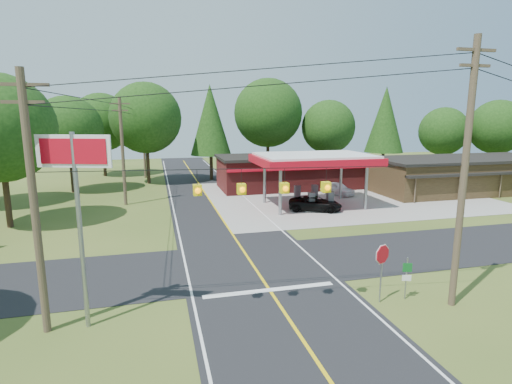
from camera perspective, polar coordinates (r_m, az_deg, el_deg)
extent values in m
plane|color=#3B501C|center=(23.11, -0.56, -10.27)|extent=(120.00, 120.00, 0.00)
cube|color=black|center=(23.11, -0.56, -10.25)|extent=(8.00, 120.00, 0.02)
cube|color=black|center=(23.10, -0.56, -10.23)|extent=(70.00, 7.00, 0.02)
cube|color=yellow|center=(23.10, -0.56, -10.21)|extent=(0.15, 110.00, 0.00)
cylinder|color=gray|center=(33.61, 3.50, 0.15)|extent=(0.28, 0.28, 4.20)
cylinder|color=gray|center=(38.33, 1.23, 1.50)|extent=(0.28, 0.28, 4.20)
cylinder|color=gray|center=(36.80, 15.46, 0.71)|extent=(0.28, 0.28, 4.20)
cylinder|color=gray|center=(41.16, 12.04, 1.91)|extent=(0.28, 0.28, 4.20)
cube|color=red|center=(36.97, 8.29, 4.56)|extent=(10.60, 7.40, 0.70)
cube|color=white|center=(36.93, 8.31, 5.18)|extent=(10.00, 7.00, 0.25)
cube|color=#9E9B93|center=(36.04, 9.20, -2.44)|extent=(3.20, 0.90, 0.22)
cube|color=#3F3F44|center=(35.52, 7.91, -1.24)|extent=(0.55, 0.45, 1.50)
cube|color=#3F3F44|center=(36.23, 10.55, -1.08)|extent=(0.55, 0.45, 1.50)
cube|color=#9E9B93|center=(39.29, 7.13, -1.28)|extent=(3.20, 0.90, 0.22)
cube|color=#3F3F44|center=(38.81, 5.92, -0.17)|extent=(0.55, 0.45, 1.50)
cube|color=#3F3F44|center=(39.46, 8.38, -0.04)|extent=(0.55, 0.45, 1.50)
cube|color=maroon|center=(46.93, 4.69, 2.76)|extent=(16.00, 7.00, 3.50)
cube|color=black|center=(46.70, 4.73, 5.07)|extent=(16.40, 7.40, 0.30)
cube|color=red|center=(43.44, 6.24, 3.34)|extent=(16.00, 0.50, 0.25)
cube|color=#362716|center=(50.02, 27.40, 2.07)|extent=(20.00, 8.00, 3.50)
cube|color=black|center=(49.81, 27.59, 4.23)|extent=(20.40, 8.40, 0.30)
cube|color=black|center=(46.89, 30.86, 2.30)|extent=(20.00, 0.70, 0.25)
cylinder|color=#473828|center=(18.95, 27.55, 1.80)|extent=(0.30, 0.30, 11.50)
cube|color=#473828|center=(18.95, 28.97, 17.36)|extent=(1.80, 0.12, 0.12)
cube|color=#473828|center=(18.88, 28.80, 15.56)|extent=(1.40, 0.12, 0.12)
cylinder|color=#473828|center=(16.89, -29.10, -1.90)|extent=(0.30, 0.30, 10.00)
cube|color=#473828|center=(16.59, -30.52, 13.10)|extent=(1.80, 0.12, 0.12)
cube|color=#473828|center=(16.56, -30.32, 11.04)|extent=(1.40, 0.12, 0.12)
cylinder|color=#473828|center=(39.21, -18.51, 5.43)|extent=(0.30, 0.30, 10.00)
cube|color=#473828|center=(39.08, -18.90, 11.86)|extent=(1.80, 0.12, 0.12)
cube|color=#473828|center=(39.07, -18.85, 10.98)|extent=(1.40, 0.12, 0.12)
cylinder|color=#473828|center=(56.09, -15.73, 6.79)|extent=(0.30, 0.30, 9.50)
cube|color=#D9CB0B|center=(15.59, -8.37, 0.29)|extent=(0.32, 0.32, 0.42)
cube|color=#D9CB0B|center=(15.65, -2.09, 0.44)|extent=(0.32, 0.32, 0.42)
cube|color=#D9CB0B|center=(15.90, 4.06, 0.58)|extent=(0.32, 0.32, 0.42)
cube|color=#D9CB0B|center=(16.32, 9.96, 0.71)|extent=(0.32, 0.32, 0.42)
cylinder|color=#332316|center=(48.22, -24.75, 2.29)|extent=(0.44, 0.44, 3.96)
sphere|color=#16340E|center=(47.82, -25.21, 8.03)|extent=(7.26, 7.26, 7.26)
cylinder|color=#332316|center=(51.31, -15.16, 3.77)|extent=(0.44, 0.44, 4.68)
sphere|color=#16340E|center=(50.96, -15.49, 10.17)|extent=(8.58, 8.58, 8.58)
cylinder|color=#332316|center=(52.79, -6.41, 4.08)|extent=(0.44, 0.44, 4.32)
cone|color=#16340E|center=(52.43, -6.54, 10.21)|extent=(5.28, 5.28, 9.00)
cylinder|color=#332316|center=(55.36, 1.69, 4.83)|extent=(0.44, 0.44, 5.04)
sphere|color=#16340E|center=(55.06, 1.73, 11.21)|extent=(9.24, 9.24, 9.24)
cylinder|color=#332316|center=(56.29, 10.13, 4.21)|extent=(0.44, 0.44, 3.96)
sphere|color=#16340E|center=(55.95, 10.30, 9.14)|extent=(7.26, 7.26, 7.26)
cylinder|color=#332316|center=(59.15, 17.64, 4.36)|extent=(0.44, 0.44, 4.32)
cone|color=#16340E|center=(58.83, 17.96, 9.82)|extent=(5.28, 5.28, 9.00)
cylinder|color=#332316|center=(62.20, 24.89, 3.82)|extent=(0.44, 0.44, 3.60)
sphere|color=#16340E|center=(61.89, 25.22, 7.86)|extent=(6.60, 6.60, 6.60)
cylinder|color=#332316|center=(63.97, 30.78, 3.63)|extent=(0.44, 0.44, 3.96)
sphere|color=#16340E|center=(63.67, 31.21, 7.95)|extent=(7.26, 7.26, 7.26)
cylinder|color=#332316|center=(35.26, -31.98, -0.89)|extent=(0.44, 0.44, 4.32)
cylinder|color=#332316|center=(59.68, -20.84, 4.21)|extent=(0.44, 0.44, 4.32)
sphere|color=#16340E|center=(59.37, -21.18, 9.28)|extent=(7.92, 7.92, 7.92)
imported|color=black|center=(35.79, 8.45, -1.66)|extent=(6.15, 6.15, 1.30)
imported|color=white|center=(43.39, 11.59, 0.47)|extent=(5.18, 5.18, 1.34)
cylinder|color=gray|center=(16.82, -23.79, -5.45)|extent=(0.18, 0.18, 7.75)
cube|color=white|center=(16.27, -24.64, 5.32)|extent=(2.75, 0.99, 1.22)
cube|color=red|center=(16.22, -24.67, 5.31)|extent=(2.42, 0.86, 0.94)
cylinder|color=gray|center=(19.09, 17.43, -11.29)|extent=(0.07, 0.07, 2.58)
cylinder|color=gray|center=(19.88, 20.65, -11.48)|extent=(0.06, 0.06, 2.02)
cube|color=#0C591E|center=(19.66, 20.82, -10.05)|extent=(0.40, 0.15, 0.41)
cube|color=white|center=(19.84, 20.72, -11.41)|extent=(0.40, 0.15, 0.27)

